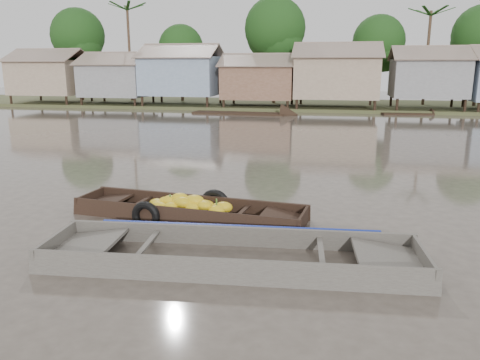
# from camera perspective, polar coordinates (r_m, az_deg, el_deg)

# --- Properties ---
(ground) EXTENTS (120.00, 120.00, 0.00)m
(ground) POSITION_cam_1_polar(r_m,az_deg,el_deg) (10.76, -2.05, -5.67)
(ground) COLOR #494038
(ground) RESTS_ON ground
(riverbank) EXTENTS (120.00, 12.47, 10.22)m
(riverbank) POSITION_cam_1_polar(r_m,az_deg,el_deg) (41.74, 12.43, 12.80)
(riverbank) COLOR #384723
(riverbank) RESTS_ON ground
(banana_boat) EXTENTS (5.80, 2.00, 0.82)m
(banana_boat) POSITION_cam_1_polar(r_m,az_deg,el_deg) (11.44, -6.56, -3.70)
(banana_boat) COLOR black
(banana_boat) RESTS_ON ground
(viewer_boat) EXTENTS (7.12, 2.36, 0.56)m
(viewer_boat) POSITION_cam_1_polar(r_m,az_deg,el_deg) (8.85, -0.88, -9.76)
(viewer_boat) COLOR #47413C
(viewer_boat) RESTS_ON ground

